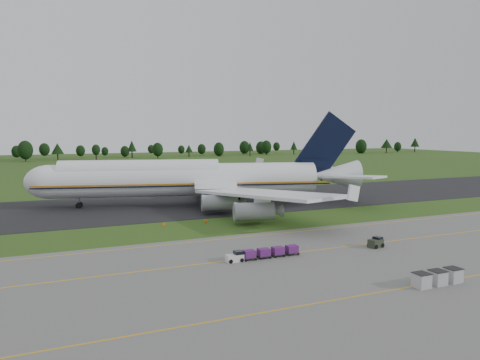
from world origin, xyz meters
name	(u,v)px	position (x,y,z in m)	size (l,w,h in m)	color
ground	(244,224)	(0.00, 0.00, 0.00)	(600.00, 600.00, 0.00)	#2A4915
apron	(360,275)	(0.00, -34.00, 0.03)	(300.00, 52.00, 0.06)	#60605C
taxiway	(197,203)	(0.00, 28.00, 0.04)	(300.00, 40.00, 0.08)	black
apron_markings	(327,260)	(0.00, -26.98, 0.06)	(300.00, 30.20, 0.01)	orange
tree_line	(80,150)	(-10.05, 219.76, 6.20)	(523.09, 21.59, 11.79)	black
aircraft	(193,179)	(-1.91, 25.14, 6.32)	(79.07, 74.39, 22.14)	white
baggage_train	(262,253)	(-7.63, -22.75, 0.76)	(10.78, 1.38, 1.33)	silver
utility_cart	(376,243)	(10.66, -24.16, 0.66)	(2.49, 1.83, 1.23)	#293021
uld_row	(438,277)	(5.63, -40.65, 0.89)	(6.47, 1.67, 1.65)	#A9A9A9
edge_markers	(185,223)	(-10.18, 4.30, 0.27)	(8.63, 0.30, 0.60)	#E25F07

